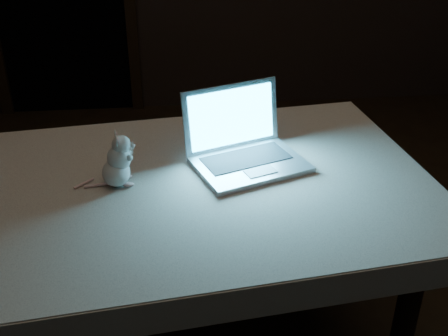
{
  "coord_description": "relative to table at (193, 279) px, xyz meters",
  "views": [
    {
      "loc": [
        -0.34,
        -1.6,
        1.73
      ],
      "look_at": [
        -0.19,
        -0.08,
        0.87
      ],
      "focal_mm": 45.0,
      "sensor_mm": 36.0,
      "label": 1
    }
  ],
  "objects": [
    {
      "name": "table",
      "position": [
        0.0,
        0.0,
        0.0
      ],
      "size": [
        1.57,
        1.11,
        0.79
      ],
      "primitive_type": null,
      "rotation": [
        0.0,
        0.0,
        0.12
      ],
      "color": "black",
      "rests_on": "floor"
    },
    {
      "name": "tablecloth",
      "position": [
        -0.1,
        0.06,
        0.35
      ],
      "size": [
        1.8,
        1.44,
        0.1
      ],
      "primitive_type": null,
      "rotation": [
        0.0,
        0.0,
        0.28
      ],
      "color": "beige",
      "rests_on": "table"
    },
    {
      "name": "laptop",
      "position": [
        0.21,
        0.08,
        0.52
      ],
      "size": [
        0.45,
        0.42,
        0.24
      ],
      "primitive_type": null,
      "rotation": [
        0.0,
        0.0,
        0.35
      ],
      "color": "#B3B4B8",
      "rests_on": "tablecloth"
    },
    {
      "name": "plush_mouse",
      "position": [
        -0.23,
        0.01,
        0.49
      ],
      "size": [
        0.15,
        0.15,
        0.18
      ],
      "primitive_type": null,
      "rotation": [
        0.0,
        0.0,
        0.19
      ],
      "color": "silver",
      "rests_on": "tablecloth"
    }
  ]
}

